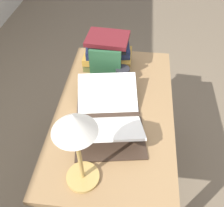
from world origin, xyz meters
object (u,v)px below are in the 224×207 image
at_px(book_stack_tall, 108,52).
at_px(book_standing_upright, 105,66).
at_px(open_book, 108,113).
at_px(coffee_mug, 123,75).
at_px(reading_lamp, 75,133).

distance_m(book_stack_tall, book_standing_upright, 0.15).
bearing_deg(open_book, book_stack_tall, -1.82).
bearing_deg(book_stack_tall, coffee_mug, -143.67).
xyz_separation_m(reading_lamp, coffee_mug, (0.66, -0.12, -0.28)).
bearing_deg(coffee_mug, book_stack_tall, 36.33).
relative_size(open_book, coffee_mug, 5.21).
height_order(book_stack_tall, coffee_mug, book_stack_tall).
distance_m(reading_lamp, coffee_mug, 0.73).
relative_size(book_stack_tall, reading_lamp, 0.71).
height_order(book_stack_tall, book_standing_upright, book_stack_tall).
bearing_deg(coffee_mug, open_book, 170.65).
xyz_separation_m(book_stack_tall, reading_lamp, (-0.81, 0.01, 0.22)).
distance_m(open_book, coffee_mug, 0.31).
height_order(book_stack_tall, reading_lamp, reading_lamp).
bearing_deg(coffee_mug, reading_lamp, 170.03).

